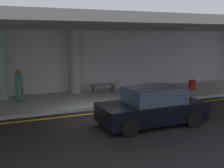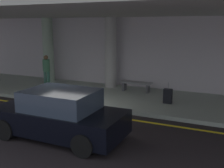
{
  "view_description": "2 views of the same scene",
  "coord_description": "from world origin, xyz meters",
  "px_view_note": "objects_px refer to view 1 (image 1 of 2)",
  "views": [
    {
      "loc": [
        -4.16,
        -10.92,
        3.4
      ],
      "look_at": [
        1.13,
        1.77,
        1.05
      ],
      "focal_mm": 44.27,
      "sensor_mm": 36.0,
      "label": 1
    },
    {
      "loc": [
        6.1,
        -8.56,
        3.4
      ],
      "look_at": [
        1.08,
        2.34,
        0.83
      ],
      "focal_mm": 44.43,
      "sensor_mm": 36.0,
      "label": 2
    }
  ],
  "objects_px": {
    "support_column_far_left": "(1,65)",
    "bench_metal": "(104,87)",
    "traveler_with_luggage": "(19,84)",
    "car_black": "(152,107)",
    "suitcase_upright_primary": "(144,89)",
    "suitcase_upright_secondary": "(192,85)",
    "support_column_left_mid": "(75,62)"
  },
  "relations": [
    {
      "from": "suitcase_upright_secondary",
      "to": "bench_metal",
      "type": "distance_m",
      "value": 5.54
    },
    {
      "from": "suitcase_upright_primary",
      "to": "suitcase_upright_secondary",
      "type": "relative_size",
      "value": 1.0
    },
    {
      "from": "suitcase_upright_primary",
      "to": "suitcase_upright_secondary",
      "type": "height_order",
      "value": "same"
    },
    {
      "from": "support_column_left_mid",
      "to": "bench_metal",
      "type": "bearing_deg",
      "value": -14.93
    },
    {
      "from": "suitcase_upright_primary",
      "to": "traveler_with_luggage",
      "type": "bearing_deg",
      "value": 159.37
    },
    {
      "from": "car_black",
      "to": "suitcase_upright_secondary",
      "type": "distance_m",
      "value": 7.35
    },
    {
      "from": "suitcase_upright_primary",
      "to": "suitcase_upright_secondary",
      "type": "xyz_separation_m",
      "value": [
        3.43,
        0.06,
        0.0
      ]
    },
    {
      "from": "car_black",
      "to": "suitcase_upright_primary",
      "type": "bearing_deg",
      "value": -115.44
    },
    {
      "from": "support_column_left_mid",
      "to": "suitcase_upright_secondary",
      "type": "height_order",
      "value": "support_column_left_mid"
    },
    {
      "from": "support_column_far_left",
      "to": "bench_metal",
      "type": "relative_size",
      "value": 2.28
    },
    {
      "from": "support_column_far_left",
      "to": "support_column_left_mid",
      "type": "bearing_deg",
      "value": 0.0
    },
    {
      "from": "support_column_far_left",
      "to": "bench_metal",
      "type": "xyz_separation_m",
      "value": [
        5.57,
        -0.42,
        -1.47
      ]
    },
    {
      "from": "suitcase_upright_primary",
      "to": "bench_metal",
      "type": "xyz_separation_m",
      "value": [
        -1.94,
        1.42,
        0.04
      ]
    },
    {
      "from": "support_column_left_mid",
      "to": "suitcase_upright_secondary",
      "type": "xyz_separation_m",
      "value": [
        6.94,
        -1.78,
        -1.51
      ]
    },
    {
      "from": "suitcase_upright_primary",
      "to": "bench_metal",
      "type": "height_order",
      "value": "suitcase_upright_primary"
    },
    {
      "from": "traveler_with_luggage",
      "to": "suitcase_upright_secondary",
      "type": "xyz_separation_m",
      "value": [
        10.17,
        -0.54,
        -0.65
      ]
    },
    {
      "from": "bench_metal",
      "to": "suitcase_upright_secondary",
      "type": "bearing_deg",
      "value": -14.23
    },
    {
      "from": "traveler_with_luggage",
      "to": "bench_metal",
      "type": "xyz_separation_m",
      "value": [
        4.8,
        0.82,
        -0.61
      ]
    },
    {
      "from": "suitcase_upright_primary",
      "to": "suitcase_upright_secondary",
      "type": "distance_m",
      "value": 3.43
    },
    {
      "from": "support_column_left_mid",
      "to": "suitcase_upright_secondary",
      "type": "distance_m",
      "value": 7.33
    },
    {
      "from": "support_column_left_mid",
      "to": "car_black",
      "type": "xyz_separation_m",
      "value": [
        1.27,
        -6.45,
        -1.26
      ]
    },
    {
      "from": "support_column_far_left",
      "to": "car_black",
      "type": "bearing_deg",
      "value": -50.74
    },
    {
      "from": "support_column_far_left",
      "to": "car_black",
      "type": "xyz_separation_m",
      "value": [
        5.27,
        -6.45,
        -1.26
      ]
    },
    {
      "from": "car_black",
      "to": "bench_metal",
      "type": "height_order",
      "value": "car_black"
    },
    {
      "from": "traveler_with_luggage",
      "to": "bench_metal",
      "type": "distance_m",
      "value": 4.91
    },
    {
      "from": "traveler_with_luggage",
      "to": "suitcase_upright_primary",
      "type": "distance_m",
      "value": 6.8
    },
    {
      "from": "traveler_with_luggage",
      "to": "car_black",
      "type": "bearing_deg",
      "value": 53.92
    },
    {
      "from": "traveler_with_luggage",
      "to": "bench_metal",
      "type": "height_order",
      "value": "traveler_with_luggage"
    },
    {
      "from": "bench_metal",
      "to": "suitcase_upright_primary",
      "type": "bearing_deg",
      "value": -36.25
    },
    {
      "from": "support_column_left_mid",
      "to": "suitcase_upright_primary",
      "type": "xyz_separation_m",
      "value": [
        3.51,
        -1.84,
        -1.51
      ]
    },
    {
      "from": "support_column_far_left",
      "to": "suitcase_upright_secondary",
      "type": "bearing_deg",
      "value": -9.24
    },
    {
      "from": "suitcase_upright_primary",
      "to": "car_black",
      "type": "bearing_deg",
      "value": -131.39
    }
  ]
}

